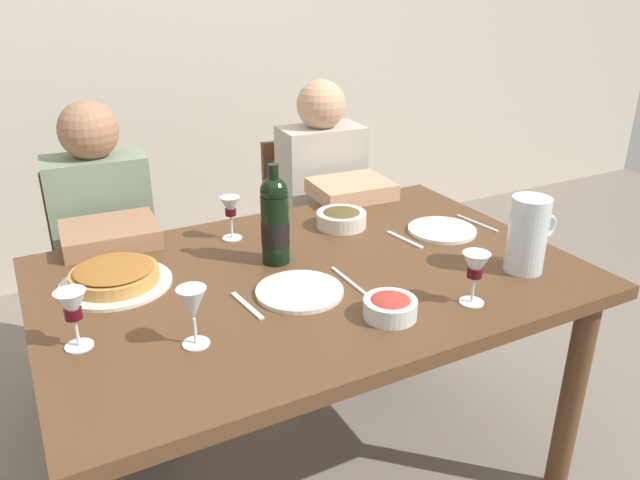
# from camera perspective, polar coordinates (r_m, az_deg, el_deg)

# --- Properties ---
(ground_plane) EXTENTS (8.00, 8.00, 0.00)m
(ground_plane) POSITION_cam_1_polar(r_m,az_deg,el_deg) (2.20, -0.68, -21.00)
(ground_plane) COLOR slate
(back_wall) EXTENTS (8.00, 0.10, 2.80)m
(back_wall) POSITION_cam_1_polar(r_m,az_deg,el_deg) (3.40, -16.88, 20.17)
(back_wall) COLOR beige
(back_wall) RESTS_ON ground
(dining_table) EXTENTS (1.50, 1.00, 0.76)m
(dining_table) POSITION_cam_1_polar(r_m,az_deg,el_deg) (1.79, -0.78, -5.58)
(dining_table) COLOR brown
(dining_table) RESTS_ON ground
(wine_bottle) EXTENTS (0.08, 0.08, 0.30)m
(wine_bottle) POSITION_cam_1_polar(r_m,az_deg,el_deg) (1.76, -4.21, 1.83)
(wine_bottle) COLOR black
(wine_bottle) RESTS_ON dining_table
(water_pitcher) EXTENTS (0.16, 0.11, 0.22)m
(water_pitcher) POSITION_cam_1_polar(r_m,az_deg,el_deg) (1.82, 18.72, 0.10)
(water_pitcher) COLOR silver
(water_pitcher) RESTS_ON dining_table
(baked_tart) EXTENTS (0.30, 0.30, 0.06)m
(baked_tart) POSITION_cam_1_polar(r_m,az_deg,el_deg) (1.75, -18.56, -3.22)
(baked_tart) COLOR silver
(baked_tart) RESTS_ON dining_table
(salad_bowl) EXTENTS (0.13, 0.13, 0.06)m
(salad_bowl) POSITION_cam_1_polar(r_m,az_deg,el_deg) (1.53, 6.56, -6.15)
(salad_bowl) COLOR silver
(salad_bowl) RESTS_ON dining_table
(olive_bowl) EXTENTS (0.17, 0.17, 0.06)m
(olive_bowl) POSITION_cam_1_polar(r_m,az_deg,el_deg) (2.05, 2.01, 2.09)
(olive_bowl) COLOR silver
(olive_bowl) RESTS_ON dining_table
(wine_glass_left_diner) EXTENTS (0.07, 0.07, 0.14)m
(wine_glass_left_diner) POSITION_cam_1_polar(r_m,az_deg,el_deg) (1.59, 14.25, -2.54)
(wine_glass_left_diner) COLOR silver
(wine_glass_left_diner) RESTS_ON dining_table
(wine_glass_right_diner) EXTENTS (0.06, 0.06, 0.14)m
(wine_glass_right_diner) POSITION_cam_1_polar(r_m,az_deg,el_deg) (1.95, -8.34, 2.86)
(wine_glass_right_diner) COLOR silver
(wine_glass_right_diner) RESTS_ON dining_table
(wine_glass_centre) EXTENTS (0.07, 0.07, 0.14)m
(wine_glass_centre) POSITION_cam_1_polar(r_m,az_deg,el_deg) (1.47, -22.05, -5.91)
(wine_glass_centre) COLOR silver
(wine_glass_centre) RESTS_ON dining_table
(wine_glass_spare) EXTENTS (0.07, 0.07, 0.14)m
(wine_glass_spare) POSITION_cam_1_polar(r_m,az_deg,el_deg) (1.40, -11.77, -6.00)
(wine_glass_spare) COLOR silver
(wine_glass_spare) RESTS_ON dining_table
(dinner_plate_left_setting) EXTENTS (0.22, 0.22, 0.01)m
(dinner_plate_left_setting) POSITION_cam_1_polar(r_m,az_deg,el_deg) (2.06, 11.28, 0.92)
(dinner_plate_left_setting) COLOR white
(dinner_plate_left_setting) RESTS_ON dining_table
(dinner_plate_right_setting) EXTENTS (0.24, 0.24, 0.01)m
(dinner_plate_right_setting) POSITION_cam_1_polar(r_m,az_deg,el_deg) (1.63, -1.91, -4.79)
(dinner_plate_right_setting) COLOR silver
(dinner_plate_right_setting) RESTS_ON dining_table
(fork_left_setting) EXTENTS (0.03, 0.16, 0.00)m
(fork_left_setting) POSITION_cam_1_polar(r_m,az_deg,el_deg) (1.97, 7.87, 0.05)
(fork_left_setting) COLOR silver
(fork_left_setting) RESTS_ON dining_table
(knife_left_setting) EXTENTS (0.03, 0.18, 0.00)m
(knife_left_setting) POSITION_cam_1_polar(r_m,az_deg,el_deg) (2.15, 14.40, 1.54)
(knife_left_setting) COLOR silver
(knife_left_setting) RESTS_ON dining_table
(knife_right_setting) EXTENTS (0.01, 0.18, 0.00)m
(knife_right_setting) POSITION_cam_1_polar(r_m,az_deg,el_deg) (1.70, 2.64, -3.77)
(knife_right_setting) COLOR silver
(knife_right_setting) RESTS_ON dining_table
(spoon_right_setting) EXTENTS (0.03, 0.16, 0.00)m
(spoon_right_setting) POSITION_cam_1_polar(r_m,az_deg,el_deg) (1.58, -6.81, -6.07)
(spoon_right_setting) COLOR silver
(spoon_right_setting) RESTS_ON dining_table
(chair_left) EXTENTS (0.42, 0.42, 0.87)m
(chair_left) POSITION_cam_1_polar(r_m,az_deg,el_deg) (2.52, -19.27, -2.41)
(chair_left) COLOR brown
(chair_left) RESTS_ON ground
(diner_left) EXTENTS (0.35, 0.52, 1.16)m
(diner_left) POSITION_cam_1_polar(r_m,az_deg,el_deg) (2.25, -18.91, -2.07)
(diner_left) COLOR gray
(diner_left) RESTS_ON ground
(chair_right) EXTENTS (0.43, 0.43, 0.87)m
(chair_right) POSITION_cam_1_polar(r_m,az_deg,el_deg) (2.79, -0.97, 1.46)
(chair_right) COLOR brown
(chair_right) RESTS_ON ground
(diner_right) EXTENTS (0.35, 0.52, 1.16)m
(diner_right) POSITION_cam_1_polar(r_m,az_deg,el_deg) (2.54, 1.17, 2.15)
(diner_right) COLOR #B7B2A8
(diner_right) RESTS_ON ground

